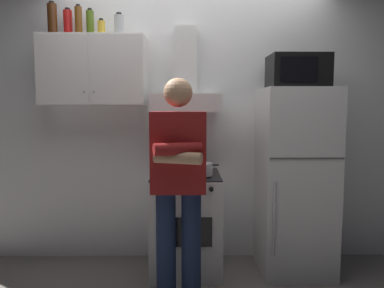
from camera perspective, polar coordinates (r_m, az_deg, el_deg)
ground_plane at (r=3.19m, az=-0.00°, el=-21.01°), size 7.00×7.00×0.00m
back_wall_tiled at (r=3.44m, az=-0.13°, el=4.35°), size 4.80×0.10×2.70m
upper_cabinet at (r=3.33m, az=-15.14°, el=10.98°), size 0.90×0.37×0.60m
stove_oven at (r=3.25m, az=-0.96°, el=-12.20°), size 0.60×0.62×0.87m
range_hood at (r=3.22m, az=-0.98°, el=8.64°), size 0.60×0.44×0.75m
refrigerator at (r=3.30m, az=15.87°, el=-5.59°), size 0.60×0.62×1.60m
microwave at (r=3.26m, az=16.25°, el=10.88°), size 0.48×0.37×0.28m
person_standing at (r=2.55m, az=-2.16°, el=-6.43°), size 0.38×0.33×1.64m
cooking_pot at (r=3.02m, az=1.49°, el=-3.98°), size 0.29×0.19×0.10m
bottle_soda_red at (r=3.49m, az=-18.94°, el=17.52°), size 0.08×0.08×0.25m
bottle_spice_jar at (r=3.35m, az=-14.06°, el=17.29°), size 0.06×0.06×0.14m
bottle_olive_oil at (r=3.45m, az=-15.73°, el=17.77°), size 0.07×0.07×0.24m
bottle_rum_dark at (r=3.47m, az=-21.13°, el=17.84°), size 0.08×0.08×0.28m
bottle_beer_brown at (r=3.43m, az=-17.43°, el=17.96°), size 0.06×0.06×0.27m
bottle_canister_steel at (r=3.38m, az=-11.40°, el=17.78°), size 0.08×0.08×0.21m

